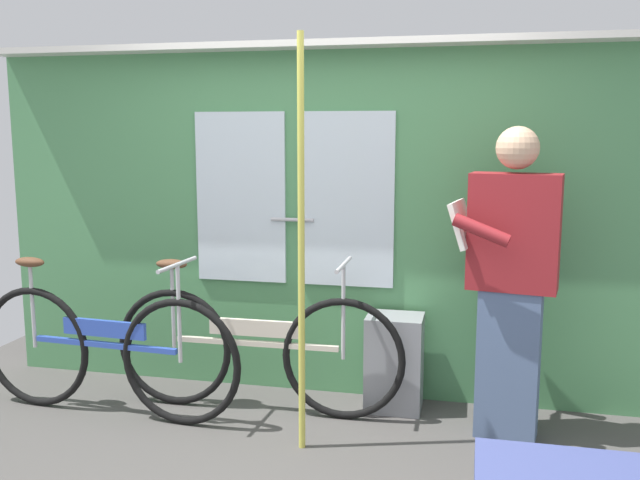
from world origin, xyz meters
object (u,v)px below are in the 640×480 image
object	(u,v)px
trash_bin_by_wall	(394,362)
bicycle_leaning_behind	(104,351)
passenger_reading_newspaper	(510,277)
handrail_pole	(301,249)
bicycle_near_door	(255,349)

from	to	relation	value
trash_bin_by_wall	bicycle_leaning_behind	bearing A→B (deg)	-164.22
passenger_reading_newspaper	handrail_pole	bearing A→B (deg)	29.54
trash_bin_by_wall	handrail_pole	world-z (taller)	handrail_pole
bicycle_leaning_behind	passenger_reading_newspaper	bearing A→B (deg)	9.31
bicycle_near_door	trash_bin_by_wall	bearing A→B (deg)	15.22
bicycle_leaning_behind	trash_bin_by_wall	size ratio (longest dim) A/B	2.97
passenger_reading_newspaper	handrail_pole	distance (m)	1.16
bicycle_near_door	handrail_pole	xyz separation A→B (m)	(0.40, -0.42, 0.71)
bicycle_near_door	bicycle_leaning_behind	world-z (taller)	bicycle_leaning_behind
bicycle_near_door	trash_bin_by_wall	xyz separation A→B (m)	(0.82, 0.23, -0.10)
trash_bin_by_wall	handrail_pole	distance (m)	1.12
passenger_reading_newspaper	trash_bin_by_wall	xyz separation A→B (m)	(-0.65, 0.26, -0.62)
handrail_pole	bicycle_leaning_behind	bearing A→B (deg)	172.25
bicycle_leaning_behind	trash_bin_by_wall	xyz separation A→B (m)	(1.69, 0.48, -0.11)
bicycle_leaning_behind	trash_bin_by_wall	world-z (taller)	bicycle_leaning_behind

